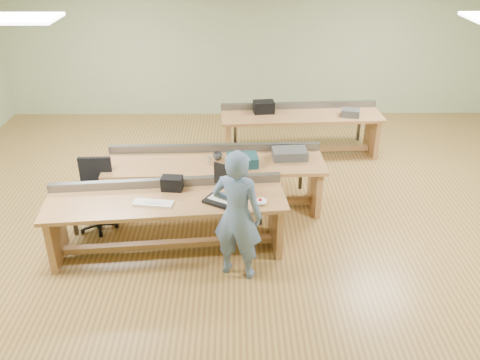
{
  "coord_description": "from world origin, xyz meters",
  "views": [
    {
      "loc": [
        -0.26,
        -6.34,
        3.83
      ],
      "look_at": [
        -0.21,
        -0.6,
        0.8
      ],
      "focal_mm": 38.0,
      "sensor_mm": 36.0,
      "label": 1
    }
  ],
  "objects_px": {
    "parts_bin_teal": "(242,160)",
    "parts_bin_grey": "(290,154)",
    "workbench_mid": "(215,173)",
    "laptop_base": "(221,200)",
    "workbench_back": "(301,125)",
    "person": "(237,215)",
    "camera_bag": "(172,183)",
    "task_chair": "(97,203)",
    "workbench_front": "(167,212)",
    "mug": "(218,156)",
    "drinks_can": "(209,161)"
  },
  "relations": [
    {
      "from": "camera_bag",
      "to": "parts_bin_grey",
      "type": "relative_size",
      "value": 0.54
    },
    {
      "from": "workbench_front",
      "to": "parts_bin_grey",
      "type": "distance_m",
      "value": 1.99
    },
    {
      "from": "parts_bin_grey",
      "to": "person",
      "type": "bearing_deg",
      "value": -114.82
    },
    {
      "from": "workbench_front",
      "to": "workbench_back",
      "type": "bearing_deg",
      "value": 50.21
    },
    {
      "from": "person",
      "to": "parts_bin_grey",
      "type": "bearing_deg",
      "value": -95.81
    },
    {
      "from": "workbench_back",
      "to": "laptop_base",
      "type": "bearing_deg",
      "value": -117.02
    },
    {
      "from": "person",
      "to": "parts_bin_teal",
      "type": "bearing_deg",
      "value": -74.15
    },
    {
      "from": "workbench_mid",
      "to": "parts_bin_grey",
      "type": "height_order",
      "value": "parts_bin_grey"
    },
    {
      "from": "workbench_back",
      "to": "task_chair",
      "type": "xyz_separation_m",
      "value": [
        -3.02,
        -2.35,
        -0.2
      ]
    },
    {
      "from": "camera_bag",
      "to": "mug",
      "type": "distance_m",
      "value": 1.03
    },
    {
      "from": "task_chair",
      "to": "workbench_mid",
      "type": "bearing_deg",
      "value": 15.1
    },
    {
      "from": "camera_bag",
      "to": "parts_bin_grey",
      "type": "height_order",
      "value": "camera_bag"
    },
    {
      "from": "laptop_base",
      "to": "mug",
      "type": "distance_m",
      "value": 1.19
    },
    {
      "from": "camera_bag",
      "to": "parts_bin_teal",
      "type": "distance_m",
      "value": 1.12
    },
    {
      "from": "laptop_base",
      "to": "task_chair",
      "type": "bearing_deg",
      "value": -169.83
    },
    {
      "from": "mug",
      "to": "laptop_base",
      "type": "bearing_deg",
      "value": -86.33
    },
    {
      "from": "workbench_mid",
      "to": "camera_bag",
      "type": "relative_size",
      "value": 11.84
    },
    {
      "from": "laptop_base",
      "to": "drinks_can",
      "type": "height_order",
      "value": "drinks_can"
    },
    {
      "from": "parts_bin_grey",
      "to": "workbench_front",
      "type": "bearing_deg",
      "value": -144.95
    },
    {
      "from": "workbench_mid",
      "to": "laptop_base",
      "type": "xyz_separation_m",
      "value": [
        0.11,
        -1.13,
        0.21
      ]
    },
    {
      "from": "person",
      "to": "mug",
      "type": "relative_size",
      "value": 12.05
    },
    {
      "from": "workbench_front",
      "to": "workbench_back",
      "type": "distance_m",
      "value": 3.53
    },
    {
      "from": "person",
      "to": "task_chair",
      "type": "bearing_deg",
      "value": -10.07
    },
    {
      "from": "workbench_front",
      "to": "workbench_mid",
      "type": "distance_m",
      "value": 1.19
    },
    {
      "from": "workbench_back",
      "to": "drinks_can",
      "type": "relative_size",
      "value": 25.0
    },
    {
      "from": "parts_bin_teal",
      "to": "mug",
      "type": "xyz_separation_m",
      "value": [
        -0.35,
        0.19,
        -0.02
      ]
    },
    {
      "from": "task_chair",
      "to": "drinks_can",
      "type": "relative_size",
      "value": 8.58
    },
    {
      "from": "workbench_back",
      "to": "mug",
      "type": "relative_size",
      "value": 20.95
    },
    {
      "from": "person",
      "to": "parts_bin_teal",
      "type": "xyz_separation_m",
      "value": [
        0.08,
        1.4,
        0.02
      ]
    },
    {
      "from": "workbench_back",
      "to": "person",
      "type": "bearing_deg",
      "value": -111.56
    },
    {
      "from": "task_chair",
      "to": "parts_bin_teal",
      "type": "xyz_separation_m",
      "value": [
        1.97,
        0.35,
        0.47
      ]
    },
    {
      "from": "parts_bin_teal",
      "to": "parts_bin_grey",
      "type": "height_order",
      "value": "parts_bin_teal"
    },
    {
      "from": "workbench_front",
      "to": "person",
      "type": "relative_size",
      "value": 1.85
    },
    {
      "from": "workbench_back",
      "to": "parts_bin_grey",
      "type": "bearing_deg",
      "value": -105.2
    },
    {
      "from": "parts_bin_teal",
      "to": "workbench_front",
      "type": "bearing_deg",
      "value": -135.96
    },
    {
      "from": "workbench_back",
      "to": "workbench_front",
      "type": "bearing_deg",
      "value": -127.62
    },
    {
      "from": "workbench_front",
      "to": "mug",
      "type": "distance_m",
      "value": 1.28
    },
    {
      "from": "parts_bin_grey",
      "to": "drinks_can",
      "type": "bearing_deg",
      "value": -170.45
    },
    {
      "from": "camera_bag",
      "to": "parts_bin_teal",
      "type": "xyz_separation_m",
      "value": [
        0.89,
        0.69,
        -0.02
      ]
    },
    {
      "from": "workbench_back",
      "to": "camera_bag",
      "type": "bearing_deg",
      "value": -129.0
    },
    {
      "from": "person",
      "to": "laptop_base",
      "type": "distance_m",
      "value": 0.45
    },
    {
      "from": "parts_bin_teal",
      "to": "workbench_mid",
      "type": "bearing_deg",
      "value": 159.92
    },
    {
      "from": "task_chair",
      "to": "workbench_front",
      "type": "bearing_deg",
      "value": -30.76
    },
    {
      "from": "laptop_base",
      "to": "parts_bin_teal",
      "type": "bearing_deg",
      "value": 105.74
    },
    {
      "from": "workbench_mid",
      "to": "task_chair",
      "type": "bearing_deg",
      "value": -164.81
    },
    {
      "from": "workbench_front",
      "to": "laptop_base",
      "type": "distance_m",
      "value": 0.71
    },
    {
      "from": "person",
      "to": "task_chair",
      "type": "distance_m",
      "value": 2.21
    },
    {
      "from": "workbench_mid",
      "to": "mug",
      "type": "relative_size",
      "value": 23.06
    },
    {
      "from": "task_chair",
      "to": "parts_bin_teal",
      "type": "relative_size",
      "value": 2.3
    },
    {
      "from": "laptop_base",
      "to": "task_chair",
      "type": "relative_size",
      "value": 0.38
    }
  ]
}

